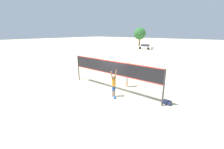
% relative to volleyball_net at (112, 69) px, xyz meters
% --- Properties ---
extents(ground_plane, '(200.00, 200.00, 0.00)m').
position_rel_volleyball_net_xyz_m(ground_plane, '(0.00, 0.00, -1.80)').
color(ground_plane, beige).
extents(volleyball_net, '(8.59, 0.10, 2.48)m').
position_rel_volleyball_net_xyz_m(volleyball_net, '(0.00, 0.00, 0.00)').
color(volleyball_net, '#38383D').
rests_on(volleyball_net, ground_plane).
extents(player_spiker, '(0.28, 0.69, 2.02)m').
position_rel_volleyball_net_xyz_m(player_spiker, '(0.88, -0.87, -0.74)').
color(player_spiker, '#8C664C').
rests_on(player_spiker, ground_plane).
extents(player_blocker, '(0.28, 0.72, 2.24)m').
position_rel_volleyball_net_xyz_m(player_blocker, '(0.49, 1.47, -0.61)').
color(player_blocker, beige).
rests_on(player_blocker, ground_plane).
extents(volleyball, '(0.22, 0.22, 0.22)m').
position_rel_volleyball_net_xyz_m(volleyball, '(1.18, -1.12, -1.69)').
color(volleyball, blue).
rests_on(volleyball, ground_plane).
extents(gear_bag, '(0.53, 0.28, 0.28)m').
position_rel_volleyball_net_xyz_m(gear_bag, '(4.42, 0.40, -1.66)').
color(gear_bag, navy).
rests_on(gear_bag, ground_plane).
extents(parked_car_near, '(4.02, 2.04, 1.28)m').
position_rel_volleyball_net_xyz_m(parked_car_near, '(-12.17, 29.64, -1.22)').
color(parked_car_near, silver).
rests_on(parked_car_near, ground_plane).
extents(tree_left_cluster, '(3.90, 3.90, 6.01)m').
position_rel_volleyball_net_xyz_m(tree_left_cluster, '(-18.00, 36.44, 2.24)').
color(tree_left_cluster, brown).
rests_on(tree_left_cluster, ground_plane).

